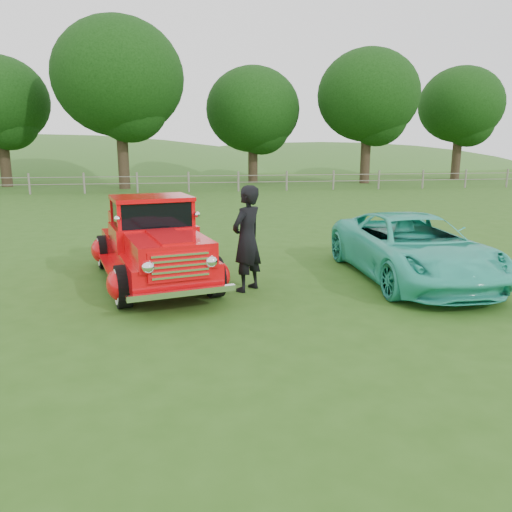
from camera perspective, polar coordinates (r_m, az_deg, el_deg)
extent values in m
plane|color=#285015|center=(8.77, -2.99, -5.90)|extent=(140.00, 140.00, 0.00)
ellipsoid|color=#345D22|center=(68.87, -23.76, 5.12)|extent=(84.00, 60.00, 18.00)
ellipsoid|color=#345D22|center=(73.61, 7.25, 7.36)|extent=(72.00, 52.00, 14.00)
cube|color=slate|center=(30.36, -7.71, 8.30)|extent=(48.00, 0.04, 0.04)
cube|color=slate|center=(30.34, -7.73, 9.05)|extent=(48.00, 0.04, 0.04)
cylinder|color=black|center=(37.94, -26.81, 10.09)|extent=(0.70, 0.70, 3.96)
cylinder|color=black|center=(33.41, -14.98, 11.59)|extent=(0.70, 0.70, 4.84)
ellipsoid|color=black|center=(33.66, -15.43, 19.09)|extent=(8.00, 8.00, 7.20)
cylinder|color=black|center=(37.74, -0.36, 11.24)|extent=(0.70, 0.70, 3.74)
ellipsoid|color=black|center=(37.81, -0.37, 16.40)|extent=(6.80, 6.80, 6.12)
cylinder|color=black|center=(37.91, 12.41, 11.46)|extent=(0.70, 0.70, 4.40)
ellipsoid|color=black|center=(38.06, 12.71, 17.48)|extent=(7.20, 7.20, 6.48)
cylinder|color=black|center=(44.60, 21.96, 10.84)|extent=(0.70, 0.70, 4.18)
ellipsoid|color=black|center=(44.71, 22.37, 15.70)|extent=(6.60, 6.60, 5.94)
cylinder|color=black|center=(8.96, -14.97, -3.38)|extent=(0.41, 0.79, 0.76)
cylinder|color=black|center=(9.31, -4.80, -2.40)|extent=(0.41, 0.79, 0.76)
cylinder|color=black|center=(11.96, -17.00, 0.47)|extent=(0.41, 0.79, 0.76)
cylinder|color=black|center=(12.22, -9.25, 1.11)|extent=(0.41, 0.79, 0.76)
cube|color=red|center=(10.53, -11.72, 0.27)|extent=(2.57, 4.84, 0.44)
ellipsoid|color=red|center=(8.95, -15.43, -3.17)|extent=(0.58, 0.82, 0.54)
ellipsoid|color=red|center=(9.32, -4.39, -2.12)|extent=(0.58, 0.82, 0.54)
ellipsoid|color=red|center=(11.95, -17.35, 0.63)|extent=(0.58, 0.82, 0.54)
ellipsoid|color=red|center=(12.23, -8.94, 1.32)|extent=(0.58, 0.82, 0.54)
cube|color=red|center=(8.96, -9.93, 0.75)|extent=(1.66, 1.86, 0.42)
cube|color=red|center=(10.35, -11.71, 2.38)|extent=(1.86, 1.68, 0.44)
cube|color=black|center=(10.28, -11.83, 4.96)|extent=(1.66, 1.42, 0.50)
cube|color=red|center=(10.25, -11.90, 6.51)|extent=(1.76, 1.53, 0.08)
cube|color=red|center=(11.77, -13.06, 3.33)|extent=(1.59, 2.17, 0.45)
cube|color=white|center=(8.22, -8.65, -1.14)|extent=(1.06, 0.34, 0.50)
cube|color=white|center=(8.24, -8.38, -4.20)|extent=(1.78, 0.51, 0.10)
cube|color=white|center=(12.90, -13.75, 1.70)|extent=(1.69, 0.49, 0.10)
imported|color=#2FBCA1|center=(10.94, 17.44, 0.94)|extent=(2.35, 4.93, 1.36)
imported|color=black|center=(9.54, -1.04, 1.98)|extent=(0.87, 0.87, 2.04)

